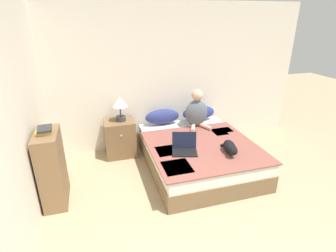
% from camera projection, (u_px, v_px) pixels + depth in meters
% --- Properties ---
extents(wall_back, '(5.21, 0.05, 2.55)m').
position_uv_depth(wall_back, '(167.00, 77.00, 4.73)').
color(wall_back, silver).
rests_on(wall_back, ground_plane).
extents(wall_side, '(0.05, 4.20, 2.55)m').
position_uv_depth(wall_side, '(16.00, 122.00, 2.74)').
color(wall_side, silver).
rests_on(wall_side, ground_plane).
extents(bed, '(1.63, 1.98, 0.47)m').
position_uv_depth(bed, '(198.00, 154.00, 4.25)').
color(bed, brown).
rests_on(bed, ground_plane).
extents(pillow_near, '(0.64, 0.21, 0.28)m').
position_uv_depth(pillow_near, '(162.00, 117.00, 4.78)').
color(pillow_near, navy).
rests_on(pillow_near, bed).
extents(pillow_far, '(0.64, 0.21, 0.28)m').
position_uv_depth(pillow_far, '(199.00, 113.00, 4.96)').
color(pillow_far, navy).
rests_on(pillow_far, bed).
extents(person_sitting, '(0.41, 0.40, 0.68)m').
position_uv_depth(person_sitting, '(197.00, 111.00, 4.62)').
color(person_sitting, slate).
rests_on(person_sitting, bed).
extents(cat_tabby, '(0.26, 0.49, 0.18)m').
position_uv_depth(cat_tabby, '(230.00, 147.00, 3.77)').
color(cat_tabby, black).
rests_on(cat_tabby, bed).
extents(laptop_open, '(0.43, 0.39, 0.26)m').
position_uv_depth(laptop_open, '(184.00, 148.00, 3.81)').
color(laptop_open, black).
rests_on(laptop_open, bed).
extents(nightstand, '(0.51, 0.46, 0.65)m').
position_uv_depth(nightstand, '(120.00, 138.00, 4.59)').
color(nightstand, brown).
rests_on(nightstand, ground_plane).
extents(table_lamp, '(0.26, 0.26, 0.43)m').
position_uv_depth(table_lamp, '(120.00, 104.00, 4.37)').
color(table_lamp, '#38383D').
rests_on(table_lamp, nightstand).
extents(bookshelf, '(0.28, 0.59, 0.99)m').
position_uv_depth(bookshelf, '(52.00, 168.00, 3.36)').
color(bookshelf, brown).
rests_on(bookshelf, ground_plane).
extents(book_stack_top, '(0.19, 0.24, 0.07)m').
position_uv_depth(book_stack_top, '(44.00, 130.00, 3.15)').
color(book_stack_top, gold).
rests_on(book_stack_top, bookshelf).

